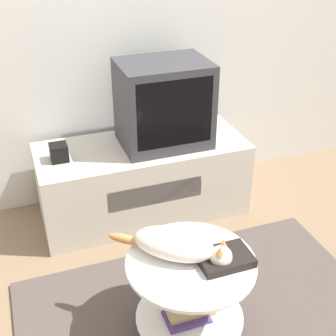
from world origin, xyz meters
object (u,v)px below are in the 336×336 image
Objects in this scene: speaker at (59,152)px; cat at (178,245)px; dvd_box at (225,258)px; tv at (164,104)px.

speaker is 1.03m from cat.
speaker is at bearing 116.63° from dvd_box.
cat is at bearing 149.28° from dvd_box.
dvd_box is 0.21m from cat.
tv reaches higher than cat.
tv is 1.12× the size of cat.
tv is at bearing 112.89° from cat.
tv is 0.68m from speaker.
speaker is 0.44× the size of dvd_box.
dvd_box is 0.49× the size of cat.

